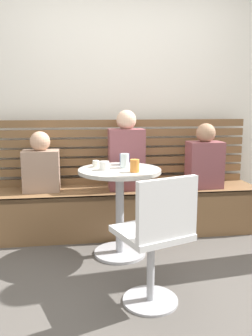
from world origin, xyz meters
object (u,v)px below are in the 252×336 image
object	(u,v)px
cup_mug_blue	(125,159)
booth_bench	(123,210)
cup_ceramic_white	(104,166)
person_adult	(126,154)
person_child_left	(205,159)
cup_glass_tall	(125,161)
cup_espresso_small	(96,164)
cafe_table	(120,195)
cup_tumbler_orange	(135,166)
person_child_middle	(41,165)
white_chair	(157,237)

from	to	relation	value
cup_mug_blue	booth_bench	bearing A→B (deg)	84.19
cup_mug_blue	cup_ceramic_white	world-z (taller)	cup_mug_blue
booth_bench	person_adult	distance (m)	0.57
person_child_left	booth_bench	bearing A→B (deg)	177.86
cup_glass_tall	cup_espresso_small	distance (m)	0.25
person_adult	cafe_table	bearing A→B (deg)	-103.81
booth_bench	cup_ceramic_white	distance (m)	0.81
booth_bench	person_adult	world-z (taller)	person_adult
cup_tumbler_orange	person_child_middle	bearing A→B (deg)	138.10
booth_bench	cup_espresso_small	world-z (taller)	cup_espresso_small
person_adult	person_child_middle	bearing A→B (deg)	177.33
booth_bench	cup_glass_tall	world-z (taller)	cup_glass_tall
person_child_middle	booth_bench	bearing A→B (deg)	-2.87
person_child_middle	cup_tumbler_orange	distance (m)	1.07
cup_espresso_small	person_child_middle	bearing A→B (deg)	138.86
person_adult	person_child_left	bearing A→B (deg)	-2.32
cafe_table	cup_mug_blue	world-z (taller)	cup_mug_blue
cup_glass_tall	person_adult	bearing A→B (deg)	80.31
person_child_left	cup_espresso_small	distance (m)	1.16
cafe_table	cup_espresso_small	xyz separation A→B (m)	(-0.19, 0.12, 0.25)
white_chair	cup_tumbler_orange	size ratio (longest dim) A/B	8.50
person_adult	cup_glass_tall	distance (m)	0.48
cafe_table	cup_glass_tall	distance (m)	0.29
cup_espresso_small	cup_ceramic_white	xyz separation A→B (m)	(0.06, -0.15, 0.01)
person_adult	cup_mug_blue	xyz separation A→B (m)	(-0.06, -0.32, 0.00)
person_child_middle	cup_tumbler_orange	size ratio (longest dim) A/B	5.73
cup_tumbler_orange	booth_bench	bearing A→B (deg)	90.34
cup_mug_blue	white_chair	bearing A→B (deg)	-86.53
booth_bench	person_child_middle	world-z (taller)	person_child_middle
person_adult	cup_mug_blue	size ratio (longest dim) A/B	8.11
person_adult	person_child_left	size ratio (longest dim) A/B	1.20
person_child_left	cup_tumbler_orange	xyz separation A→B (m)	(-0.81, -0.64, 0.07)
person_child_middle	white_chair	bearing A→B (deg)	-59.23
cup_ceramic_white	white_chair	bearing A→B (deg)	-71.97
cup_glass_tall	cup_mug_blue	distance (m)	0.16
cup_espresso_small	cup_ceramic_white	size ratio (longest dim) A/B	0.70
cafe_table	cup_espresso_small	distance (m)	0.34
person_child_middle	cup_glass_tall	distance (m)	0.90
cafe_table	cup_tumbler_orange	distance (m)	0.33
booth_bench	white_chair	world-z (taller)	white_chair
person_child_left	cup_espresso_small	world-z (taller)	person_child_left
person_adult	person_child_middle	xyz separation A→B (m)	(-0.81, 0.04, -0.10)
person_child_left	cup_ceramic_white	size ratio (longest dim) A/B	8.00
cafe_table	cup_tumbler_orange	xyz separation A→B (m)	(0.10, -0.15, 0.27)
cup_mug_blue	cup_tumbler_orange	distance (m)	0.35
person_child_left	cup_tumbler_orange	distance (m)	1.03
person_adult	cup_ceramic_white	size ratio (longest dim) A/B	9.63
cafe_table	cup_mug_blue	bearing A→B (deg)	71.49
person_child_middle	cup_espresso_small	bearing A→B (deg)	-41.14
cup_ceramic_white	person_child_left	bearing A→B (deg)	26.20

